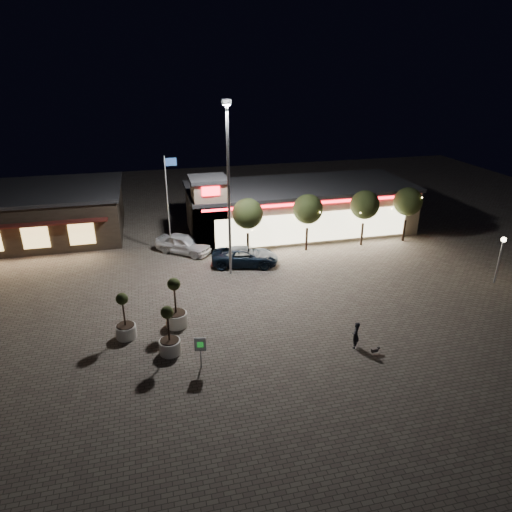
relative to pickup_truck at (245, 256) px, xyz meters
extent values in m
plane|color=#655D52|center=(-3.39, -9.28, -0.71)|extent=(90.00, 90.00, 0.00)
cube|color=gray|center=(6.61, 6.72, 1.29)|extent=(20.00, 8.00, 4.00)
cube|color=#262628|center=(6.61, 6.72, 3.44)|extent=(20.40, 8.40, 0.30)
cube|color=beige|center=(6.61, 2.67, 0.89)|extent=(17.00, 0.12, 2.60)
cube|color=red|center=(6.61, 2.64, 3.04)|extent=(19.00, 0.10, 0.18)
cube|color=gray|center=(-2.09, 4.02, 2.19)|extent=(2.60, 2.60, 5.80)
cube|color=#262628|center=(-2.09, 4.02, 5.24)|extent=(3.00, 3.00, 0.30)
cube|color=red|center=(-2.09, 2.67, 4.59)|extent=(1.40, 0.10, 0.70)
cube|color=#382D23|center=(-17.39, 10.72, 1.29)|extent=(16.00, 10.00, 4.00)
cube|color=#262628|center=(-17.39, 10.72, 3.44)|extent=(16.40, 10.40, 0.30)
cube|color=#591E19|center=(-17.39, 5.32, 2.09)|extent=(14.40, 0.80, 0.15)
cube|color=#FCCD71|center=(-15.89, 5.67, 0.89)|extent=(2.00, 0.12, 1.80)
cube|color=#FCCD71|center=(-12.39, 5.67, 0.89)|extent=(2.00, 0.12, 1.80)
cylinder|color=gray|center=(-1.39, -1.28, 5.29)|extent=(0.20, 0.20, 12.00)
cube|color=gray|center=(-1.39, -1.28, 11.49)|extent=(0.60, 0.40, 0.35)
cube|color=white|center=(-1.39, -1.28, 11.29)|extent=(0.45, 0.30, 0.08)
cylinder|color=white|center=(-5.39, 3.72, 3.29)|extent=(0.10, 0.10, 8.00)
cube|color=#284C93|center=(-4.94, 3.72, 6.79)|extent=(0.90, 0.04, 0.60)
cylinder|color=gray|center=(16.61, -7.28, 0.89)|extent=(0.12, 0.12, 3.20)
sphere|color=#FFE5B2|center=(16.61, -7.28, 2.59)|extent=(0.36, 0.36, 0.36)
cylinder|color=#332319|center=(0.61, 1.72, 0.25)|extent=(0.20, 0.20, 1.92)
sphere|color=#2D3819|center=(0.61, 1.72, 2.86)|extent=(2.42, 2.42, 2.42)
cylinder|color=#332319|center=(5.61, 1.72, 0.25)|extent=(0.20, 0.20, 1.92)
sphere|color=#2D3819|center=(5.61, 1.72, 2.86)|extent=(2.42, 2.42, 2.42)
cylinder|color=#332319|center=(10.61, 1.72, 0.25)|extent=(0.20, 0.20, 1.92)
sphere|color=#2D3819|center=(10.61, 1.72, 2.86)|extent=(2.42, 2.42, 2.42)
cylinder|color=#332319|center=(14.61, 1.72, 0.25)|extent=(0.20, 0.20, 1.92)
sphere|color=#2D3819|center=(14.61, 1.72, 2.86)|extent=(2.42, 2.42, 2.42)
imported|color=black|center=(0.00, 0.00, 0.00)|extent=(5.51, 3.43, 1.42)
imported|color=silver|center=(-4.39, 3.55, 0.09)|extent=(4.87, 4.41, 1.60)
imported|color=black|center=(3.49, -12.27, 0.07)|extent=(0.62, 0.68, 1.55)
cube|color=#59514C|center=(4.25, -13.11, -0.46)|extent=(0.41, 0.20, 0.20)
sphere|color=#59514C|center=(4.48, -13.08, -0.38)|extent=(0.18, 0.18, 0.18)
cylinder|color=silver|center=(-8.79, -8.24, -0.33)|extent=(1.15, 1.15, 0.77)
cylinder|color=black|center=(-8.79, -8.24, 0.08)|extent=(1.00, 1.00, 0.06)
cylinder|color=#332319|center=(-8.79, -8.24, 0.97)|extent=(0.10, 0.10, 1.73)
sphere|color=#2D3819|center=(-8.79, -8.24, 1.79)|extent=(0.67, 0.67, 0.67)
cylinder|color=silver|center=(-6.46, -10.38, -0.32)|extent=(1.17, 1.17, 0.78)
cylinder|color=black|center=(-6.46, -10.38, 0.09)|extent=(1.01, 1.01, 0.06)
cylinder|color=#332319|center=(-6.46, -10.38, 0.99)|extent=(0.10, 0.10, 1.75)
sphere|color=#2D3819|center=(-6.46, -10.38, 1.82)|extent=(0.68, 0.68, 0.68)
cylinder|color=silver|center=(-5.89, -7.67, -0.28)|extent=(1.28, 1.28, 0.85)
cylinder|color=black|center=(-5.89, -7.67, 0.17)|extent=(1.11, 1.11, 0.06)
cylinder|color=#332319|center=(-5.89, -7.67, 1.16)|extent=(0.11, 0.11, 1.92)
sphere|color=#2D3819|center=(-5.89, -7.67, 2.07)|extent=(0.75, 0.75, 0.75)
cylinder|color=gray|center=(-5.00, -12.04, -0.17)|extent=(0.07, 0.07, 1.08)
cube|color=white|center=(-5.00, -12.04, 0.69)|extent=(0.59, 0.17, 0.77)
cube|color=green|center=(-5.00, -12.08, 0.69)|extent=(0.31, 0.08, 0.32)
camera|label=1|loc=(-6.87, -31.57, 13.91)|focal=32.00mm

